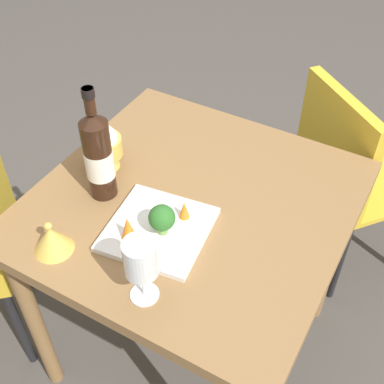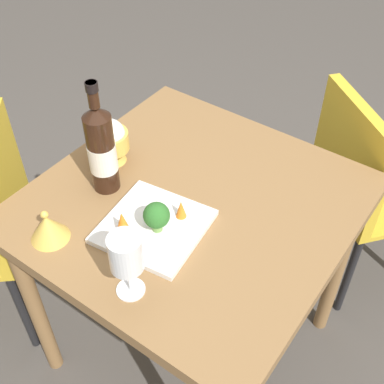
{
  "view_description": "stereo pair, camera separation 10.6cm",
  "coord_description": "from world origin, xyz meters",
  "px_view_note": "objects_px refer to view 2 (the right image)",
  "views": [
    {
      "loc": [
        0.86,
        0.48,
        1.73
      ],
      "look_at": [
        0.0,
        0.0,
        0.79
      ],
      "focal_mm": 47.15,
      "sensor_mm": 36.0,
      "label": 1
    },
    {
      "loc": [
        0.8,
        0.57,
        1.73
      ],
      "look_at": [
        0.0,
        0.0,
        0.79
      ],
      "focal_mm": 47.15,
      "sensor_mm": 36.0,
      "label": 2
    }
  ],
  "objects_px": {
    "chair_near_window": "(362,179)",
    "rice_bowl_lid": "(48,227)",
    "wine_bottle": "(101,149)",
    "rice_bowl": "(110,140)",
    "carrot_garnish_right": "(123,223)",
    "wine_glass": "(126,255)",
    "broccoli_floret": "(157,216)",
    "carrot_garnish_left": "(181,209)",
    "serving_plate": "(154,226)"
  },
  "relations": [
    {
      "from": "wine_glass",
      "to": "rice_bowl",
      "type": "height_order",
      "value": "wine_glass"
    },
    {
      "from": "rice_bowl",
      "to": "carrot_garnish_left",
      "type": "height_order",
      "value": "rice_bowl"
    },
    {
      "from": "chair_near_window",
      "to": "rice_bowl_lid",
      "type": "xyz_separation_m",
      "value": [
        0.94,
        -0.51,
        0.27
      ]
    },
    {
      "from": "chair_near_window",
      "to": "wine_bottle",
      "type": "distance_m",
      "value": 0.96
    },
    {
      "from": "wine_bottle",
      "to": "rice_bowl_lid",
      "type": "xyz_separation_m",
      "value": [
        0.23,
        0.01,
        -0.1
      ]
    },
    {
      "from": "carrot_garnish_right",
      "to": "chair_near_window",
      "type": "bearing_deg",
      "value": 156.7
    },
    {
      "from": "rice_bowl_lid",
      "to": "serving_plate",
      "type": "relative_size",
      "value": 0.36
    },
    {
      "from": "wine_glass",
      "to": "rice_bowl_lid",
      "type": "bearing_deg",
      "value": -90.99
    },
    {
      "from": "chair_near_window",
      "to": "wine_bottle",
      "type": "height_order",
      "value": "wine_bottle"
    },
    {
      "from": "rice_bowl_lid",
      "to": "chair_near_window",
      "type": "bearing_deg",
      "value": 151.66
    },
    {
      "from": "serving_plate",
      "to": "carrot_garnish_left",
      "type": "distance_m",
      "value": 0.08
    },
    {
      "from": "rice_bowl_lid",
      "to": "rice_bowl",
      "type": "bearing_deg",
      "value": -166.36
    },
    {
      "from": "wine_glass",
      "to": "rice_bowl_lid",
      "type": "height_order",
      "value": "wine_glass"
    },
    {
      "from": "wine_bottle",
      "to": "rice_bowl",
      "type": "distance_m",
      "value": 0.13
    },
    {
      "from": "broccoli_floret",
      "to": "carrot_garnish_left",
      "type": "height_order",
      "value": "broccoli_floret"
    },
    {
      "from": "wine_glass",
      "to": "serving_plate",
      "type": "distance_m",
      "value": 0.23
    },
    {
      "from": "chair_near_window",
      "to": "carrot_garnish_right",
      "type": "distance_m",
      "value": 0.95
    },
    {
      "from": "rice_bowl",
      "to": "rice_bowl_lid",
      "type": "distance_m",
      "value": 0.33
    },
    {
      "from": "wine_glass",
      "to": "chair_near_window",
      "type": "bearing_deg",
      "value": 165.99
    },
    {
      "from": "wine_glass",
      "to": "rice_bowl_lid",
      "type": "distance_m",
      "value": 0.29
    },
    {
      "from": "wine_bottle",
      "to": "carrot_garnish_right",
      "type": "distance_m",
      "value": 0.22
    },
    {
      "from": "wine_bottle",
      "to": "rice_bowl_lid",
      "type": "relative_size",
      "value": 3.36
    },
    {
      "from": "rice_bowl",
      "to": "wine_bottle",
      "type": "bearing_deg",
      "value": 34.0
    },
    {
      "from": "carrot_garnish_left",
      "to": "chair_near_window",
      "type": "bearing_deg",
      "value": 158.72
    },
    {
      "from": "wine_glass",
      "to": "rice_bowl",
      "type": "bearing_deg",
      "value": -132.97
    },
    {
      "from": "wine_bottle",
      "to": "carrot_garnish_right",
      "type": "height_order",
      "value": "wine_bottle"
    },
    {
      "from": "serving_plate",
      "to": "carrot_garnish_left",
      "type": "bearing_deg",
      "value": 148.39
    },
    {
      "from": "wine_bottle",
      "to": "rice_bowl",
      "type": "bearing_deg",
      "value": -146.0
    },
    {
      "from": "wine_bottle",
      "to": "rice_bowl_lid",
      "type": "distance_m",
      "value": 0.25
    },
    {
      "from": "wine_bottle",
      "to": "chair_near_window",
      "type": "bearing_deg",
      "value": 143.92
    },
    {
      "from": "carrot_garnish_right",
      "to": "serving_plate",
      "type": "bearing_deg",
      "value": 145.3
    },
    {
      "from": "chair_near_window",
      "to": "wine_glass",
      "type": "bearing_deg",
      "value": -64.49
    },
    {
      "from": "wine_glass",
      "to": "broccoli_floret",
      "type": "xyz_separation_m",
      "value": [
        -0.17,
        -0.06,
        -0.06
      ]
    },
    {
      "from": "chair_near_window",
      "to": "wine_bottle",
      "type": "xyz_separation_m",
      "value": [
        0.72,
        -0.52,
        0.36
      ]
    },
    {
      "from": "chair_near_window",
      "to": "carrot_garnish_right",
      "type": "xyz_separation_m",
      "value": [
        0.83,
        -0.36,
        0.28
      ]
    },
    {
      "from": "chair_near_window",
      "to": "rice_bowl",
      "type": "relative_size",
      "value": 6.0
    },
    {
      "from": "wine_glass",
      "to": "serving_plate",
      "type": "bearing_deg",
      "value": -157.04
    },
    {
      "from": "carrot_garnish_right",
      "to": "wine_bottle",
      "type": "bearing_deg",
      "value": -124.9
    },
    {
      "from": "carrot_garnish_left",
      "to": "serving_plate",
      "type": "bearing_deg",
      "value": -31.61
    },
    {
      "from": "rice_bowl",
      "to": "broccoli_floret",
      "type": "xyz_separation_m",
      "value": [
        0.15,
        0.29,
        -0.01
      ]
    },
    {
      "from": "chair_near_window",
      "to": "rice_bowl",
      "type": "height_order",
      "value": "rice_bowl"
    },
    {
      "from": "carrot_garnish_left",
      "to": "wine_bottle",
      "type": "bearing_deg",
      "value": -86.48
    },
    {
      "from": "rice_bowl",
      "to": "carrot_garnish_left",
      "type": "relative_size",
      "value": 2.66
    },
    {
      "from": "chair_near_window",
      "to": "rice_bowl_lid",
      "type": "relative_size",
      "value": 8.5
    },
    {
      "from": "rice_bowl_lid",
      "to": "carrot_garnish_left",
      "type": "distance_m",
      "value": 0.34
    },
    {
      "from": "chair_near_window",
      "to": "serving_plate",
      "type": "xyz_separation_m",
      "value": [
        0.77,
        -0.31,
        0.24
      ]
    },
    {
      "from": "chair_near_window",
      "to": "carrot_garnish_right",
      "type": "bearing_deg",
      "value": -73.78
    },
    {
      "from": "chair_near_window",
      "to": "broccoli_floret",
      "type": "bearing_deg",
      "value": -71.27
    },
    {
      "from": "carrot_garnish_left",
      "to": "rice_bowl_lid",
      "type": "bearing_deg",
      "value": -44.28
    },
    {
      "from": "carrot_garnish_left",
      "to": "carrot_garnish_right",
      "type": "bearing_deg",
      "value": -33.18
    }
  ]
}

